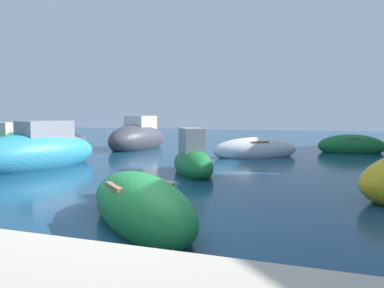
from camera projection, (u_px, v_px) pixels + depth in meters
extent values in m
plane|color=navy|center=(138.00, 227.00, 6.26)|extent=(80.00, 80.00, 0.00)
ellipsoid|color=#197233|center=(351.00, 146.00, 18.35)|extent=(3.34, 1.60, 1.21)
cube|color=brown|center=(351.00, 138.00, 18.32)|extent=(0.73, 1.12, 0.08)
ellipsoid|color=teal|center=(36.00, 155.00, 13.32)|extent=(3.12, 5.39, 1.66)
cube|color=gray|center=(45.00, 131.00, 13.59)|extent=(1.52, 2.08, 0.75)
ellipsoid|color=white|center=(255.00, 150.00, 16.47)|extent=(4.14, 3.33, 1.18)
cube|color=brown|center=(256.00, 141.00, 16.44)|extent=(1.26, 1.32, 0.08)
ellipsoid|color=#197233|center=(193.00, 165.00, 12.00)|extent=(2.58, 3.30, 1.03)
cube|color=gray|center=(191.00, 141.00, 12.18)|extent=(1.25, 1.51, 0.90)
ellipsoid|color=#3F3F47|center=(74.00, 140.00, 23.10)|extent=(3.33, 2.81, 1.02)
cube|color=brown|center=(74.00, 135.00, 23.07)|extent=(1.06, 1.12, 0.08)
ellipsoid|color=#3F3F47|center=(137.00, 140.00, 20.56)|extent=(2.47, 5.02, 1.82)
cube|color=white|center=(141.00, 123.00, 20.83)|extent=(1.32, 1.83, 0.81)
ellipsoid|color=#197233|center=(140.00, 206.00, 6.43)|extent=(3.51, 3.41, 1.17)
cube|color=brown|center=(140.00, 185.00, 6.40)|extent=(1.24, 1.25, 0.08)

